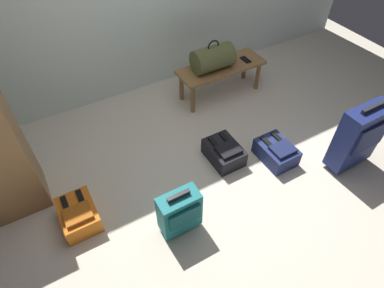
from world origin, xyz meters
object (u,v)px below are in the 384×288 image
(cell_phone, at_px, (246,60))
(suitcase_small_teal, at_px, (180,212))
(backpack_dark, at_px, (224,152))
(bench, at_px, (221,70))
(backpack_navy, at_px, (276,152))
(backpack_orange, at_px, (79,215))
(duffel_bag_olive, at_px, (213,58))
(suitcase_upright_navy, at_px, (359,136))

(cell_phone, relative_size, suitcase_small_teal, 0.31)
(suitcase_small_teal, xyz_separation_m, backpack_dark, (0.71, 0.45, -0.15))
(bench, xyz_separation_m, cell_phone, (0.30, -0.04, 0.06))
(backpack_navy, distance_m, backpack_dark, 0.50)
(bench, bearing_deg, backpack_orange, -155.48)
(bench, distance_m, duffel_bag_olive, 0.23)
(cell_phone, distance_m, backpack_navy, 1.20)
(backpack_navy, bearing_deg, cell_phone, 70.13)
(backpack_navy, height_order, backpack_dark, same)
(duffel_bag_olive, xyz_separation_m, backpack_navy, (0.03, -1.13, -0.42))
(duffel_bag_olive, distance_m, cell_phone, 0.44)
(suitcase_upright_navy, distance_m, backpack_dark, 1.20)
(bench, xyz_separation_m, suitcase_upright_navy, (0.45, -1.52, 0.04))
(duffel_bag_olive, distance_m, suitcase_small_teal, 1.77)
(bench, height_order, duffel_bag_olive, duffel_bag_olive)
(cell_phone, bearing_deg, suitcase_upright_navy, -84.20)
(backpack_dark, bearing_deg, cell_phone, 45.66)
(bench, xyz_separation_m, backpack_dark, (-0.53, -0.89, -0.23))
(bench, distance_m, suitcase_small_teal, 1.83)
(bench, relative_size, cell_phone, 6.94)
(suitcase_small_teal, distance_m, backpack_navy, 1.18)
(duffel_bag_olive, xyz_separation_m, backpack_dark, (-0.41, -0.89, -0.42))
(bench, xyz_separation_m, duffel_bag_olive, (-0.12, 0.00, 0.19))
(duffel_bag_olive, bearing_deg, backpack_orange, -154.06)
(cell_phone, bearing_deg, backpack_navy, -109.87)
(cell_phone, height_order, backpack_navy, cell_phone)
(suitcase_upright_navy, height_order, backpack_navy, suitcase_upright_navy)
(backpack_orange, relative_size, backpack_dark, 1.00)
(cell_phone, bearing_deg, duffel_bag_olive, 174.96)
(backpack_orange, distance_m, backpack_dark, 1.40)
(bench, distance_m, backpack_orange, 2.13)
(bench, height_order, backpack_navy, bench)
(suitcase_small_teal, bearing_deg, suitcase_upright_navy, -5.84)
(backpack_navy, xyz_separation_m, backpack_dark, (-0.44, 0.24, 0.00))
(suitcase_small_teal, bearing_deg, duffel_bag_olive, 49.99)
(bench, xyz_separation_m, backpack_orange, (-1.93, -0.88, -0.23))
(bench, bearing_deg, suitcase_small_teal, -132.90)
(suitcase_upright_navy, xyz_separation_m, backpack_dark, (-0.98, 0.62, -0.27))
(duffel_bag_olive, distance_m, suitcase_upright_navy, 1.63)
(suitcase_upright_navy, distance_m, backpack_navy, 0.72)
(backpack_navy, relative_size, backpack_dark, 1.00)
(duffel_bag_olive, bearing_deg, suitcase_small_teal, -130.01)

